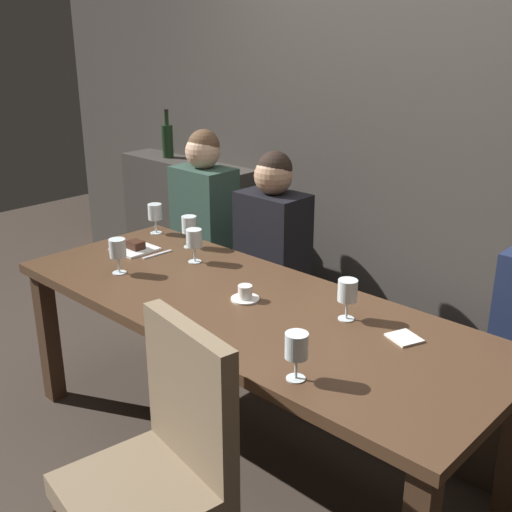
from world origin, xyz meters
The scene contains 19 objects.
ground centered at (0.00, 0.00, 0.00)m, with size 9.00×9.00×0.00m, color #382D26.
back_wall_tiled centered at (0.00, 1.22, 1.50)m, with size 6.00×0.12×3.00m, color #423D38.
back_counter centered at (-1.55, 1.04, 0.47)m, with size 1.10×0.28×0.95m, color #38342F.
dining_table centered at (0.00, 0.00, 0.65)m, with size 2.20×0.84×0.74m.
banquette_bench centered at (0.00, 0.70, 0.23)m, with size 2.50×0.44×0.45m.
chair_near_side centered at (0.34, -0.72, 0.56)m, with size 0.51×0.51×0.98m.
diner_redhead centered at (-1.03, 0.71, 0.83)m, with size 0.36×0.24×0.80m.
diner_bearded centered at (-0.45, 0.68, 0.81)m, with size 0.36×0.24×0.76m.
wine_bottle_dark_red centered at (-1.74, 1.04, 1.07)m, with size 0.08×0.08×0.33m.
wine_glass_far_right centered at (-0.50, 0.17, 0.85)m, with size 0.08×0.08×0.16m.
wine_glass_center_back centered at (-0.65, -0.16, 0.86)m, with size 0.08×0.08×0.16m.
wine_glass_center_front centered at (0.40, 0.16, 0.85)m, with size 0.08×0.08×0.16m.
wine_glass_far_left centered at (-0.99, 0.32, 0.86)m, with size 0.08×0.08×0.16m.
wine_glass_near_right centered at (-0.68, 0.30, 0.86)m, with size 0.08×0.08×0.16m.
wine_glass_end_left centered at (0.54, -0.32, 0.85)m, with size 0.08×0.08×0.16m.
espresso_cup centered at (-0.02, 0.02, 0.77)m, with size 0.12×0.12×0.06m.
dessert_plate centered at (-0.85, 0.08, 0.75)m, with size 0.19×0.19×0.05m.
fork_on_table centered at (-0.71, 0.11, 0.74)m, with size 0.02×0.17×0.01m, color silver.
folded_napkin centered at (0.65, 0.17, 0.74)m, with size 0.11×0.10×0.01m, color silver.
Camera 1 is at (1.66, -1.70, 1.82)m, focal length 44.40 mm.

